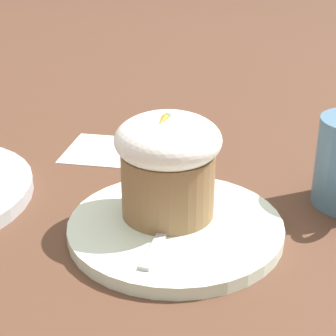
% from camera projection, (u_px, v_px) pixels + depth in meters
% --- Properties ---
extents(ground_plane, '(4.00, 4.00, 0.00)m').
position_uv_depth(ground_plane, '(175.00, 233.00, 0.59)').
color(ground_plane, '#513323').
extents(dessert_plate, '(0.22, 0.22, 0.01)m').
position_uv_depth(dessert_plate, '(176.00, 227.00, 0.59)').
color(dessert_plate, silver).
rests_on(dessert_plate, ground_plane).
extents(carrot_cake, '(0.11, 0.11, 0.11)m').
position_uv_depth(carrot_cake, '(168.00, 163.00, 0.57)').
color(carrot_cake, olive).
rests_on(carrot_cake, dessert_plate).
extents(spoon, '(0.12, 0.04, 0.01)m').
position_uv_depth(spoon, '(172.00, 224.00, 0.57)').
color(spoon, '#B7B7BC').
rests_on(spoon, dessert_plate).
extents(paper_napkin, '(0.12, 0.11, 0.00)m').
position_uv_depth(paper_napkin, '(100.00, 149.00, 0.79)').
color(paper_napkin, white).
rests_on(paper_napkin, ground_plane).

